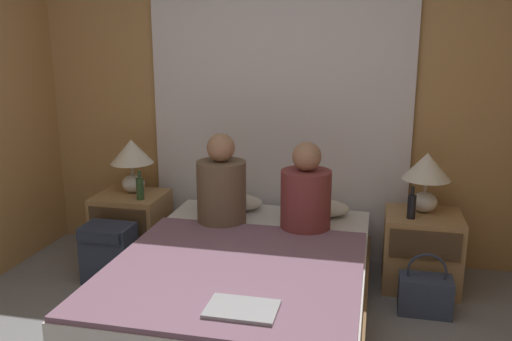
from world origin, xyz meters
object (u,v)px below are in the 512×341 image
Objects in this scene: person_right_in_bed at (306,195)px; beer_bottle_on_left_stand at (140,188)px; nightstand_left at (132,227)px; backpack_on_floor at (109,250)px; pillow_left at (230,201)px; laptop_on_bed at (242,309)px; beer_bottle_on_right_stand at (412,206)px; person_left_in_bed at (221,188)px; handbag_on_floor at (425,294)px; nightstand_right at (421,250)px; lamp_right at (427,173)px; pillow_right at (315,207)px; lamp_left at (132,157)px; bed at (245,287)px.

beer_bottle_on_left_stand is (-1.25, 0.12, -0.06)m from person_right_in_bed.
backpack_on_floor is at bearing -88.08° from nightstand_left.
beer_bottle_on_left_stand is (-0.63, -0.22, 0.13)m from pillow_left.
laptop_on_bed reaches higher than backpack_on_floor.
pillow_left is 1.34m from beer_bottle_on_right_stand.
person_left_in_bed is at bearing 110.45° from laptop_on_bed.
beer_bottle_on_left_stand is 1.00× the size of beer_bottle_on_right_stand.
handbag_on_floor is (0.10, -0.29, -0.49)m from beer_bottle_on_right_stand.
pillow_left is 0.68m from beer_bottle_on_left_stand.
pillow_left is 1.26× the size of handbag_on_floor.
lamp_right reaches higher than nightstand_right.
pillow_right is 0.99m from handbag_on_floor.
person_left_in_bed reaches higher than handbag_on_floor.
nightstand_left is 1.00× the size of nightstand_right.
handbag_on_floor is (1.42, -0.51, -0.36)m from pillow_left.
laptop_on_bed is at bearing -72.50° from pillow_left.
handbag_on_floor is at bearing -6.78° from person_left_in_bed.
pillow_left is 2.29× the size of beer_bottle_on_left_stand.
lamp_left is 0.99× the size of backpack_on_floor.
pillow_left is 1.64m from laptop_on_bed.
beer_bottle_on_right_stand is at bearing 109.27° from handbag_on_floor.
pillow_right is at bearing 171.20° from nightstand_right.
beer_bottle_on_left_stand is at bearing 171.98° from handbag_on_floor.
person_right_in_bed is at bearing -11.85° from lamp_left.
lamp_right is at bearing 0.00° from lamp_left.
beer_bottle_on_left_stand reaches higher than handbag_on_floor.
handbag_on_floor is (0.01, -0.39, -0.14)m from nightstand_right.
handbag_on_floor is at bearing -10.15° from nightstand_left.
beer_bottle_on_right_stand is at bearing 31.63° from bed.
lamp_left is 0.65× the size of person_left_in_bed.
backpack_on_floor is 2.17m from handbag_on_floor.
lamp_right is 2.28m from backpack_on_floor.
person_left_in_bed reaches higher than pillow_right.
person_left_in_bed is at bearing -168.04° from lamp_right.
pillow_right is (1.41, 0.12, 0.22)m from nightstand_left.
nightstand_right is at bearing 2.86° from beer_bottle_on_left_stand.
lamp_left is 0.86m from person_left_in_bed.
person_left_in_bed reaches higher than lamp_left.
beer_bottle_on_left_stand is at bearing -180.00° from beer_bottle_on_right_stand.
beer_bottle_on_left_stand is at bearing 169.45° from person_left_in_bed.
person_left_in_bed reaches higher than bed.
person_left_in_bed is 0.93m from backpack_on_floor.
beer_bottle_on_right_stand is (2.08, -0.10, 0.35)m from nightstand_left.
beer_bottle_on_right_stand is (1.32, -0.22, 0.13)m from pillow_left.
beer_bottle_on_right_stand is (-0.09, -0.17, -0.19)m from lamp_right.
pillow_left is at bearing 8.80° from nightstand_left.
beer_bottle_on_right_stand is at bearing -4.58° from lamp_left.
bed is at bearing -33.30° from nightstand_left.
lamp_right is 1.89× the size of beer_bottle_on_right_stand.
beer_bottle_on_left_stand and beer_bottle_on_right_stand have the same top height.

